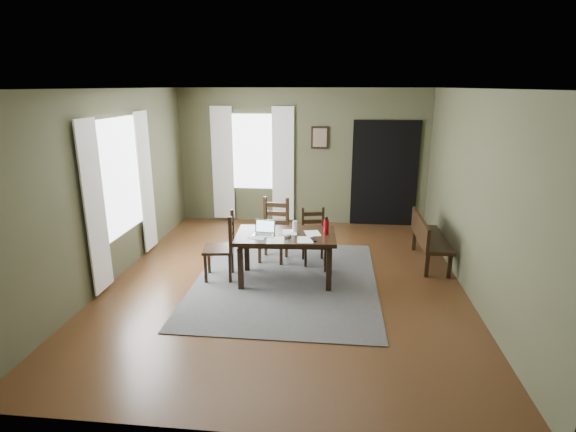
# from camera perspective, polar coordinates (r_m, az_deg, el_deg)

# --- Properties ---
(ground) EXTENTS (5.00, 6.00, 0.01)m
(ground) POSITION_cam_1_polar(r_m,az_deg,el_deg) (6.60, -0.28, -8.29)
(ground) COLOR #492C16
(room_shell) EXTENTS (5.02, 6.02, 2.71)m
(room_shell) POSITION_cam_1_polar(r_m,az_deg,el_deg) (6.08, -0.30, 7.41)
(room_shell) COLOR #484A30
(room_shell) RESTS_ON ground
(rug) EXTENTS (2.60, 3.20, 0.01)m
(rug) POSITION_cam_1_polar(r_m,az_deg,el_deg) (6.60, -0.28, -8.21)
(rug) COLOR #414141
(rug) RESTS_ON ground
(dining_table) EXTENTS (1.45, 0.93, 0.70)m
(dining_table) POSITION_cam_1_polar(r_m,az_deg,el_deg) (6.40, -0.29, -3.03)
(dining_table) COLOR black
(dining_table) RESTS_ON rug
(chair_end) EXTENTS (0.49, 0.48, 0.98)m
(chair_end) POSITION_cam_1_polar(r_m,az_deg,el_deg) (6.59, -8.34, -3.92)
(chair_end) COLOR black
(chair_end) RESTS_ON rug
(chair_back_left) EXTENTS (0.49, 0.49, 1.00)m
(chair_back_left) POSITION_cam_1_polar(r_m,az_deg,el_deg) (7.22, -1.78, -1.88)
(chair_back_left) COLOR black
(chair_back_left) RESTS_ON rug
(chair_back_right) EXTENTS (0.45, 0.45, 0.87)m
(chair_back_right) POSITION_cam_1_polar(r_m,az_deg,el_deg) (7.14, 3.28, -2.65)
(chair_back_right) COLOR black
(chair_back_right) RESTS_ON rug
(bench) EXTENTS (0.43, 1.34, 0.75)m
(bench) POSITION_cam_1_polar(r_m,az_deg,el_deg) (7.44, 17.29, -2.42)
(bench) COLOR black
(bench) RESTS_ON ground
(laptop) EXTENTS (0.31, 0.25, 0.20)m
(laptop) POSITION_cam_1_polar(r_m,az_deg,el_deg) (6.34, -3.02, -1.90)
(laptop) COLOR #B7B7BC
(laptop) RESTS_ON dining_table
(computer_mouse) EXTENTS (0.08, 0.10, 0.03)m
(computer_mouse) POSITION_cam_1_polar(r_m,az_deg,el_deg) (6.23, -0.01, -2.58)
(computer_mouse) COLOR #3F3F42
(computer_mouse) RESTS_ON dining_table
(tv_remote) EXTENTS (0.10, 0.17, 0.02)m
(tv_remote) POSITION_cam_1_polar(r_m,az_deg,el_deg) (6.12, 3.23, -3.01)
(tv_remote) COLOR black
(tv_remote) RESTS_ON dining_table
(drinking_glass) EXTENTS (0.08, 0.08, 0.15)m
(drinking_glass) POSITION_cam_1_polar(r_m,az_deg,el_deg) (6.46, 0.88, -1.30)
(drinking_glass) COLOR silver
(drinking_glass) RESTS_ON dining_table
(water_bottle) EXTENTS (0.09, 0.09, 0.26)m
(water_bottle) POSITION_cam_1_polar(r_m,az_deg,el_deg) (6.34, 4.87, -1.34)
(water_bottle) COLOR #AF0D18
(water_bottle) RESTS_ON dining_table
(paper_a) EXTENTS (0.29, 0.34, 0.00)m
(paper_a) POSITION_cam_1_polar(r_m,az_deg,el_deg) (6.30, -3.73, -2.52)
(paper_a) COLOR white
(paper_a) RESTS_ON dining_table
(paper_b) EXTENTS (0.23, 0.30, 0.00)m
(paper_b) POSITION_cam_1_polar(r_m,az_deg,el_deg) (6.13, 2.20, -3.04)
(paper_b) COLOR white
(paper_b) RESTS_ON dining_table
(paper_c) EXTENTS (0.23, 0.28, 0.00)m
(paper_c) POSITION_cam_1_polar(r_m,az_deg,el_deg) (6.44, 0.20, -2.07)
(paper_c) COLOR white
(paper_c) RESTS_ON dining_table
(paper_d) EXTENTS (0.27, 0.31, 0.00)m
(paper_d) POSITION_cam_1_polar(r_m,az_deg,el_deg) (6.41, 3.13, -2.19)
(paper_d) COLOR white
(paper_d) RESTS_ON dining_table
(paper_e) EXTENTS (0.27, 0.33, 0.00)m
(paper_e) POSITION_cam_1_polar(r_m,az_deg,el_deg) (6.12, -1.64, -3.07)
(paper_e) COLOR white
(paper_e) RESTS_ON dining_table
(window_left) EXTENTS (0.01, 1.30, 1.70)m
(window_left) POSITION_cam_1_polar(r_m,az_deg,el_deg) (7.04, -20.59, 4.67)
(window_left) COLOR white
(window_left) RESTS_ON ground
(window_back) EXTENTS (1.00, 0.01, 1.50)m
(window_back) POSITION_cam_1_polar(r_m,az_deg,el_deg) (9.18, -4.51, 8.14)
(window_back) COLOR white
(window_back) RESTS_ON ground
(curtain_left_near) EXTENTS (0.03, 0.48, 2.30)m
(curtain_left_near) POSITION_cam_1_polar(r_m,az_deg,el_deg) (6.37, -23.33, 0.93)
(curtain_left_near) COLOR silver
(curtain_left_near) RESTS_ON ground
(curtain_left_far) EXTENTS (0.03, 0.48, 2.30)m
(curtain_left_far) POSITION_cam_1_polar(r_m,az_deg,el_deg) (7.80, -17.59, 4.12)
(curtain_left_far) COLOR silver
(curtain_left_far) RESTS_ON ground
(curtain_back_left) EXTENTS (0.44, 0.03, 2.30)m
(curtain_back_left) POSITION_cam_1_polar(r_m,az_deg,el_deg) (9.32, -8.28, 6.59)
(curtain_back_left) COLOR silver
(curtain_back_left) RESTS_ON ground
(curtain_back_right) EXTENTS (0.44, 0.03, 2.30)m
(curtain_back_right) POSITION_cam_1_polar(r_m,az_deg,el_deg) (9.10, -0.64, 6.52)
(curtain_back_right) COLOR silver
(curtain_back_right) RESTS_ON ground
(framed_picture) EXTENTS (0.34, 0.03, 0.44)m
(framed_picture) POSITION_cam_1_polar(r_m,az_deg,el_deg) (9.00, 4.06, 9.90)
(framed_picture) COLOR black
(framed_picture) RESTS_ON ground
(doorway_back) EXTENTS (1.30, 0.03, 2.10)m
(doorway_back) POSITION_cam_1_polar(r_m,az_deg,el_deg) (9.15, 12.17, 5.26)
(doorway_back) COLOR black
(doorway_back) RESTS_ON ground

